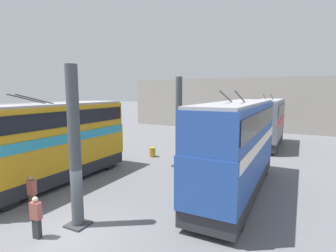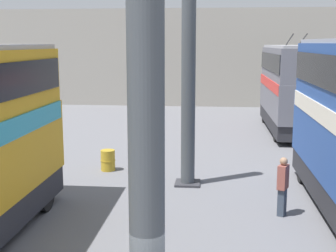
# 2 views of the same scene
# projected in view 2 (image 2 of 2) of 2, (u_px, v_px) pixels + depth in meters

# --- Properties ---
(depot_back_wall) EXTENTS (0.50, 36.00, 7.81)m
(depot_back_wall) POSITION_uv_depth(u_px,v_px,m) (203.00, 58.00, 37.52)
(depot_back_wall) COLOR gray
(depot_back_wall) RESTS_ON ground_plane
(support_column_near) EXTENTS (0.91, 0.91, 6.89)m
(support_column_near) POSITION_uv_depth(u_px,v_px,m) (147.00, 175.00, 6.38)
(support_column_near) COLOR #42474C
(support_column_near) RESTS_ON ground_plane
(support_column_far) EXTENTS (0.91, 0.91, 6.89)m
(support_column_far) POSITION_uv_depth(u_px,v_px,m) (188.00, 94.00, 16.52)
(support_column_far) COLOR #42474C
(support_column_far) RESTS_ON ground_plane
(bus_left_far) EXTENTS (9.00, 2.54, 5.58)m
(bus_left_far) POSITION_uv_depth(u_px,v_px,m) (291.00, 83.00, 26.78)
(bus_left_far) COLOR black
(bus_left_far) RESTS_ON ground_plane
(person_by_left_row) EXTENTS (0.48, 0.40, 1.79)m
(person_by_left_row) POSITION_uv_depth(u_px,v_px,m) (283.00, 185.00, 13.85)
(person_by_left_row) COLOR #384251
(person_by_left_row) RESTS_ON ground_plane
(oil_drum) EXTENTS (0.60, 0.60, 0.84)m
(oil_drum) POSITION_uv_depth(u_px,v_px,m) (108.00, 160.00, 18.88)
(oil_drum) COLOR #B28E23
(oil_drum) RESTS_ON ground_plane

